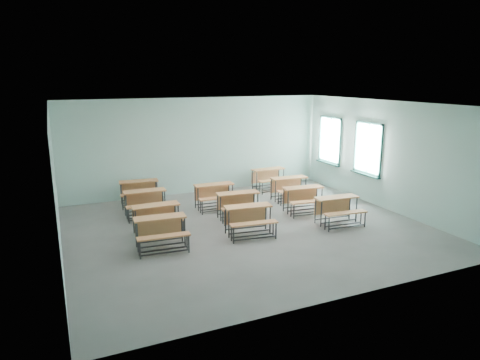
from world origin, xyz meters
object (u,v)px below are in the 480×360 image
at_px(desk_unit_r0c0, 161,228).
at_px(desk_unit_r2c1, 215,193).
at_px(desk_unit_r1c2, 304,196).
at_px(desk_unit_r3c2, 270,176).
at_px(desk_unit_r0c2, 338,206).
at_px(desk_unit_r1c0, 157,215).
at_px(desk_unit_r2c2, 290,185).
at_px(desk_unit_r3c0, 139,189).
at_px(desk_unit_r2c0, 146,200).
at_px(desk_unit_r0c1, 249,216).
at_px(desk_unit_r1c1, 239,202).

xyz_separation_m(desk_unit_r0c0, desk_unit_r2c1, (2.21, 2.40, 0.00)).
xyz_separation_m(desk_unit_r1c2, desk_unit_r2c1, (-2.25, 1.39, 0.00)).
relative_size(desk_unit_r0c0, desk_unit_r1c2, 0.98).
height_order(desk_unit_r1c2, desk_unit_r2c1, same).
relative_size(desk_unit_r1c2, desk_unit_r3c2, 1.03).
xyz_separation_m(desk_unit_r0c0, desk_unit_r0c2, (4.73, -0.24, 0.00)).
height_order(desk_unit_r0c2, desk_unit_r1c0, same).
distance_m(desk_unit_r1c0, desk_unit_r2c2, 4.76).
bearing_deg(desk_unit_r3c0, desk_unit_r2c2, -12.37).
height_order(desk_unit_r0c0, desk_unit_r2c0, same).
xyz_separation_m(desk_unit_r0c2, desk_unit_r1c2, (-0.26, 1.26, 0.00)).
distance_m(desk_unit_r0c1, desk_unit_r2c1, 2.42).
xyz_separation_m(desk_unit_r1c1, desk_unit_r2c0, (-2.32, 1.25, 0.00)).
distance_m(desk_unit_r2c0, desk_unit_r2c1, 2.06).
bearing_deg(desk_unit_r2c2, desk_unit_r0c2, -86.66).
distance_m(desk_unit_r0c0, desk_unit_r0c1, 2.21).
xyz_separation_m(desk_unit_r1c0, desk_unit_r2c2, (4.58, 1.29, 0.00)).
bearing_deg(desk_unit_r0c0, desk_unit_r1c1, 30.79).
bearing_deg(desk_unit_r2c2, desk_unit_r1c2, -98.35).
height_order(desk_unit_r2c0, desk_unit_r2c1, same).
xyz_separation_m(desk_unit_r0c1, desk_unit_r1c2, (2.25, 1.03, 0.00)).
xyz_separation_m(desk_unit_r1c0, desk_unit_r3c0, (0.09, 2.75, 0.00)).
bearing_deg(desk_unit_r1c2, desk_unit_r2c0, 167.09).
xyz_separation_m(desk_unit_r2c0, desk_unit_r2c2, (4.56, -0.21, 0.00)).
relative_size(desk_unit_r2c0, desk_unit_r3c0, 0.96).
distance_m(desk_unit_r2c0, desk_unit_r2c2, 4.57).
height_order(desk_unit_r0c1, desk_unit_r2c2, same).
bearing_deg(desk_unit_r3c2, desk_unit_r1c2, -98.40).
height_order(desk_unit_r1c1, desk_unit_r3c0, same).
xyz_separation_m(desk_unit_r1c0, desk_unit_r2c1, (2.08, 1.42, 0.00)).
bearing_deg(desk_unit_r2c0, desk_unit_r1c1, -26.48).
bearing_deg(desk_unit_r2c1, desk_unit_r3c2, 29.53).
bearing_deg(desk_unit_r1c1, desk_unit_r1c2, -0.16).
bearing_deg(desk_unit_r2c0, desk_unit_r0c1, -48.78).
relative_size(desk_unit_r0c1, desk_unit_r0c2, 1.02).
bearing_deg(desk_unit_r0c0, desk_unit_r2c0, 90.75).
xyz_separation_m(desk_unit_r0c1, desk_unit_r2c0, (-2.06, 2.51, 0.00)).
xyz_separation_m(desk_unit_r1c2, desk_unit_r3c0, (-4.24, 2.72, 0.00)).
bearing_deg(desk_unit_r2c0, desk_unit_r2c1, -0.52).
height_order(desk_unit_r0c2, desk_unit_r3c0, same).
bearing_deg(desk_unit_r1c2, desk_unit_r0c2, -72.15).
height_order(desk_unit_r0c2, desk_unit_r2c1, same).
height_order(desk_unit_r2c2, desk_unit_r3c0, same).
bearing_deg(desk_unit_r3c2, desk_unit_r0c2, -92.77).
relative_size(desk_unit_r0c2, desk_unit_r2c2, 1.01).
height_order(desk_unit_r0c0, desk_unit_r1c1, same).
bearing_deg(desk_unit_r0c1, desk_unit_r0c0, -173.76).
relative_size(desk_unit_r2c1, desk_unit_r3c2, 0.99).
bearing_deg(desk_unit_r1c2, desk_unit_r0c1, -149.38).
relative_size(desk_unit_r1c0, desk_unit_r1c2, 0.94).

